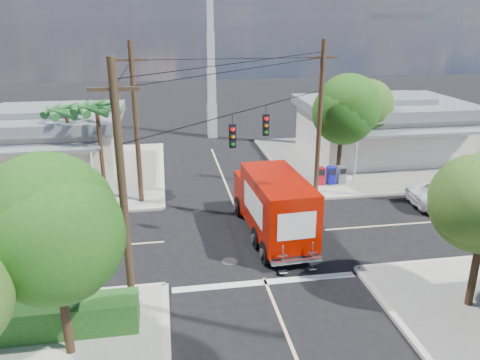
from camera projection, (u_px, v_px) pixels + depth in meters
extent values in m
plane|color=black|center=(247.00, 236.00, 22.88)|extent=(120.00, 120.00, 0.00)
cube|color=gray|center=(366.00, 160.00, 34.79)|extent=(14.00, 14.00, 0.14)
cube|color=#BDB7A7|center=(274.00, 164.00, 33.71)|extent=(0.25, 14.00, 0.14)
cube|color=#BDB7A7|center=(414.00, 193.00, 28.28)|extent=(14.00, 0.25, 0.14)
cube|color=gray|center=(57.00, 175.00, 31.40)|extent=(14.00, 14.00, 0.14)
cube|color=#BDB7A7|center=(162.00, 170.00, 32.48)|extent=(0.25, 14.00, 0.14)
cube|color=#BDB7A7|center=(30.00, 217.00, 24.88)|extent=(14.00, 0.25, 0.14)
cube|color=beige|center=(221.00, 172.00, 32.19)|extent=(0.12, 12.00, 0.01)
cube|color=beige|center=(435.00, 222.00, 24.42)|extent=(12.00, 0.12, 0.01)
cube|color=beige|center=(31.00, 251.00, 21.33)|extent=(12.00, 0.12, 0.01)
cube|color=silver|center=(265.00, 282.00, 18.87)|extent=(7.50, 0.40, 0.01)
cube|color=silver|center=(381.00, 133.00, 35.37)|extent=(11.00, 8.00, 3.40)
cube|color=gray|center=(384.00, 106.00, 34.69)|extent=(11.80, 8.80, 0.70)
cube|color=gray|center=(385.00, 99.00, 34.53)|extent=(6.05, 4.40, 0.50)
cube|color=gray|center=(416.00, 132.00, 30.41)|extent=(9.90, 1.80, 0.15)
cylinder|color=silver|center=(355.00, 160.00, 29.47)|extent=(0.12, 0.12, 2.90)
cube|color=beige|center=(43.00, 146.00, 32.09)|extent=(10.00, 8.00, 3.20)
cube|color=gray|center=(39.00, 118.00, 31.45)|extent=(10.80, 8.80, 0.70)
cube|color=gray|center=(38.00, 111.00, 31.28)|extent=(5.50, 4.40, 0.50)
cube|color=gray|center=(21.00, 149.00, 27.17)|extent=(9.00, 1.80, 0.15)
cylinder|color=silver|center=(93.00, 172.00, 27.48)|extent=(0.12, 0.12, 2.70)
cube|color=silver|center=(212.00, 121.00, 41.08)|extent=(0.80, 0.80, 3.00)
cube|color=silver|center=(212.00, 86.00, 40.09)|extent=(0.70, 0.70, 3.00)
cube|color=silver|center=(211.00, 50.00, 39.10)|extent=(0.60, 0.60, 3.00)
cube|color=silver|center=(210.00, 12.00, 38.11)|extent=(0.50, 0.50, 3.00)
cylinder|color=#422D1C|center=(63.00, 301.00, 14.16)|extent=(0.28, 0.28, 3.71)
sphere|color=#1D4E18|center=(53.00, 232.00, 13.39)|extent=(3.71, 3.71, 3.71)
sphere|color=#1D4E18|center=(39.00, 222.00, 13.44)|extent=(3.02, 3.02, 3.02)
sphere|color=#1D4E18|center=(65.00, 239.00, 13.20)|extent=(3.25, 3.25, 3.25)
cylinder|color=#422D1C|center=(340.00, 149.00, 29.60)|extent=(0.28, 0.28, 4.10)
sphere|color=#1D4E18|center=(343.00, 109.00, 28.75)|extent=(4.10, 4.10, 4.10)
sphere|color=#1D4E18|center=(335.00, 105.00, 28.79)|extent=(3.33, 3.33, 3.33)
sphere|color=#1D4E18|center=(350.00, 112.00, 28.57)|extent=(3.58, 3.58, 3.58)
cylinder|color=#422D1C|center=(364.00, 143.00, 32.13)|extent=(0.28, 0.28, 3.58)
sphere|color=#315B1E|center=(367.00, 111.00, 31.39)|extent=(3.58, 3.58, 3.58)
sphere|color=#315B1E|center=(360.00, 107.00, 31.44)|extent=(2.91, 2.91, 2.91)
sphere|color=#315B1E|center=(373.00, 113.00, 31.20)|extent=(3.14, 3.14, 3.14)
cylinder|color=#422D1C|center=(476.00, 262.00, 16.64)|extent=(0.28, 0.28, 3.46)
sphere|color=#315B1E|center=(473.00, 199.00, 15.97)|extent=(2.81, 2.81, 2.81)
cylinder|color=#422D1C|center=(101.00, 150.00, 27.83)|extent=(0.24, 0.24, 5.00)
cone|color=#286C2D|center=(112.00, 106.00, 27.11)|extent=(0.50, 2.06, 0.98)
cone|color=#286C2D|center=(108.00, 104.00, 27.71)|extent=(1.92, 1.68, 0.98)
cone|color=#286C2D|center=(95.00, 104.00, 27.76)|extent=(2.12, 0.95, 0.98)
cone|color=#286C2D|center=(83.00, 106.00, 27.21)|extent=(1.34, 2.07, 0.98)
cone|color=#286C2D|center=(81.00, 108.00, 26.48)|extent=(1.34, 2.07, 0.98)
cone|color=#286C2D|center=(91.00, 109.00, 26.12)|extent=(2.12, 0.95, 0.98)
cone|color=#286C2D|center=(105.00, 108.00, 26.40)|extent=(1.92, 1.68, 0.98)
cylinder|color=#422D1C|center=(71.00, 148.00, 28.99)|extent=(0.24, 0.24, 4.60)
cone|color=#286C2D|center=(81.00, 109.00, 28.33)|extent=(0.50, 2.06, 0.98)
cone|color=#286C2D|center=(77.00, 107.00, 28.93)|extent=(1.92, 1.68, 0.98)
cone|color=#286C2D|center=(65.00, 107.00, 28.98)|extent=(2.12, 0.95, 0.98)
cone|color=#286C2D|center=(53.00, 109.00, 28.43)|extent=(1.34, 2.07, 0.98)
cone|color=#286C2D|center=(50.00, 111.00, 27.70)|extent=(1.34, 2.07, 0.98)
cone|color=#286C2D|center=(60.00, 112.00, 27.35)|extent=(2.12, 0.95, 0.98)
cone|color=#286C2D|center=(74.00, 111.00, 27.62)|extent=(1.92, 1.68, 0.98)
cylinder|color=#473321|center=(123.00, 194.00, 15.75)|extent=(0.28, 0.28, 9.00)
cube|color=#473321|center=(114.00, 89.00, 14.59)|extent=(1.60, 0.12, 0.12)
cylinder|color=#473321|center=(320.00, 120.00, 27.03)|extent=(0.28, 0.28, 9.00)
cube|color=#473321|center=(323.00, 57.00, 25.88)|extent=(1.60, 0.12, 0.12)
cylinder|color=#473321|center=(136.00, 126.00, 25.43)|extent=(0.28, 0.28, 9.00)
cube|color=#473321|center=(131.00, 60.00, 24.27)|extent=(1.60, 0.12, 0.12)
cylinder|color=black|center=(247.00, 110.00, 20.83)|extent=(10.43, 10.43, 0.04)
cube|color=black|center=(232.00, 136.00, 20.27)|extent=(0.30, 0.24, 1.05)
sphere|color=red|center=(233.00, 129.00, 20.03)|extent=(0.20, 0.20, 0.20)
cube|color=black|center=(266.00, 125.00, 22.34)|extent=(0.30, 0.24, 1.05)
sphere|color=red|center=(267.00, 119.00, 22.10)|extent=(0.20, 0.20, 0.20)
cube|color=silver|center=(55.00, 309.00, 16.30)|extent=(5.94, 0.05, 0.08)
cube|color=silver|center=(54.00, 299.00, 16.17)|extent=(5.94, 0.05, 0.08)
cube|color=silver|center=(137.00, 298.00, 16.68)|extent=(0.09, 0.06, 1.00)
cube|color=#164213|center=(43.00, 319.00, 15.46)|extent=(6.20, 1.20, 1.10)
cube|color=red|center=(320.00, 176.00, 29.32)|extent=(0.50, 0.50, 1.10)
cube|color=#101296|center=(331.00, 175.00, 29.42)|extent=(0.50, 0.50, 1.10)
cube|color=slate|center=(341.00, 175.00, 29.53)|extent=(0.50, 0.50, 1.10)
cube|color=black|center=(272.00, 225.00, 22.86)|extent=(2.54, 7.30, 0.23)
cube|color=#AA0F00|center=(257.00, 191.00, 25.20)|extent=(2.30, 1.69, 2.03)
cube|color=black|center=(254.00, 181.00, 25.68)|extent=(1.95, 0.34, 0.88)
cube|color=silver|center=(253.00, 197.00, 26.18)|extent=(2.12, 0.23, 0.32)
cube|color=#AA0F00|center=(277.00, 205.00, 21.64)|extent=(2.61, 5.47, 2.67)
cube|color=white|center=(301.00, 200.00, 21.84)|extent=(0.21, 3.31, 1.20)
cube|color=white|center=(253.00, 204.00, 21.35)|extent=(0.21, 3.31, 1.20)
cube|color=white|center=(297.00, 226.00, 19.12)|extent=(1.66, 0.12, 1.20)
cube|color=silver|center=(296.00, 261.00, 19.51)|extent=(2.22, 0.36, 0.17)
cube|color=silver|center=(283.00, 256.00, 19.14)|extent=(0.42, 0.08, 0.92)
cube|color=silver|center=(312.00, 252.00, 19.41)|extent=(0.42, 0.08, 0.92)
cylinder|color=black|center=(239.00, 206.00, 25.10)|extent=(0.35, 1.03, 1.01)
cylinder|color=black|center=(276.00, 203.00, 25.54)|extent=(0.35, 1.03, 1.01)
cylinder|color=black|center=(266.00, 253.00, 20.18)|extent=(0.35, 1.03, 1.01)
cylinder|color=black|center=(312.00, 247.00, 20.62)|extent=(0.35, 1.03, 1.01)
imported|color=silver|center=(457.00, 195.00, 26.05)|extent=(5.50, 2.85, 1.48)
imported|color=beige|center=(76.00, 311.00, 15.48)|extent=(0.69, 0.66, 1.58)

